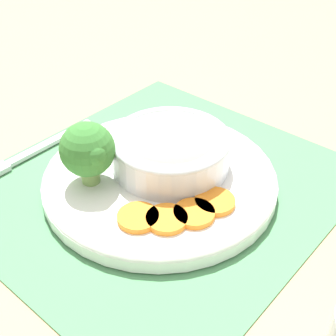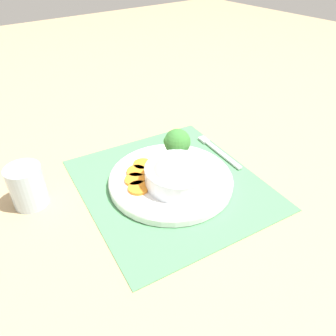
{
  "view_description": "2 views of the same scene",
  "coord_description": "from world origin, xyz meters",
  "px_view_note": "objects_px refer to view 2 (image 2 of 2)",
  "views": [
    {
      "loc": [
        -0.27,
        0.39,
        0.39
      ],
      "look_at": [
        -0.01,
        0.0,
        0.04
      ],
      "focal_mm": 50.0,
      "sensor_mm": 36.0,
      "label": 1
    },
    {
      "loc": [
        -0.39,
        -0.5,
        0.51
      ],
      "look_at": [
        -0.0,
        0.01,
        0.05
      ],
      "focal_mm": 35.0,
      "sensor_mm": 36.0,
      "label": 2
    }
  ],
  "objects_px": {
    "bowl": "(176,174)",
    "broccoli_floret": "(177,142)",
    "water_glass": "(28,188)",
    "fork": "(215,149)"
  },
  "relations": [
    {
      "from": "broccoli_floret",
      "to": "water_glass",
      "type": "xyz_separation_m",
      "value": [
        -0.36,
        0.08,
        -0.02
      ]
    },
    {
      "from": "water_glass",
      "to": "broccoli_floret",
      "type": "bearing_deg",
      "value": -12.34
    },
    {
      "from": "fork",
      "to": "broccoli_floret",
      "type": "bearing_deg",
      "value": -179.11
    },
    {
      "from": "bowl",
      "to": "broccoli_floret",
      "type": "relative_size",
      "value": 1.86
    },
    {
      "from": "broccoli_floret",
      "to": "fork",
      "type": "height_order",
      "value": "broccoli_floret"
    },
    {
      "from": "fork",
      "to": "water_glass",
      "type": "bearing_deg",
      "value": 176.63
    },
    {
      "from": "broccoli_floret",
      "to": "water_glass",
      "type": "bearing_deg",
      "value": 167.66
    },
    {
      "from": "water_glass",
      "to": "fork",
      "type": "distance_m",
      "value": 0.5
    },
    {
      "from": "bowl",
      "to": "water_glass",
      "type": "relative_size",
      "value": 1.58
    },
    {
      "from": "broccoli_floret",
      "to": "fork",
      "type": "distance_m",
      "value": 0.14
    }
  ]
}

